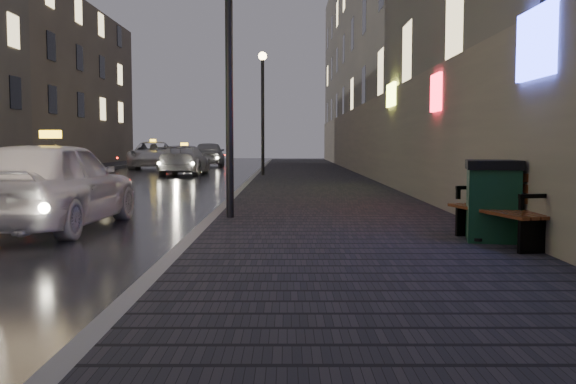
{
  "coord_description": "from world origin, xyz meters",
  "views": [
    {
      "loc": [
        2.91,
        -5.82,
        1.52
      ],
      "look_at": [
        2.92,
        2.97,
        0.85
      ],
      "focal_mm": 40.0,
      "sensor_mm": 36.0,
      "label": 1
    }
  ],
  "objects_px": {
    "lamp_near": "(229,35)",
    "taxi_mid": "(184,160)",
    "lamp_far": "(263,97)",
    "car_left_mid": "(37,166)",
    "trash_bin": "(493,200)",
    "taxi_far": "(153,155)",
    "car_far": "(209,154)",
    "bench": "(508,208)",
    "taxi_near": "(52,184)"
  },
  "relations": [
    {
      "from": "taxi_mid",
      "to": "taxi_far",
      "type": "xyz_separation_m",
      "value": [
        -3.16,
        7.85,
        0.11
      ]
    },
    {
      "from": "lamp_far",
      "to": "car_far",
      "type": "distance_m",
      "value": 15.22
    },
    {
      "from": "lamp_far",
      "to": "car_left_mid",
      "type": "xyz_separation_m",
      "value": [
        -7.85,
        -4.98,
        -2.78
      ]
    },
    {
      "from": "lamp_near",
      "to": "car_far",
      "type": "bearing_deg",
      "value": 97.66
    },
    {
      "from": "lamp_far",
      "to": "taxi_near",
      "type": "distance_m",
      "value": 17.06
    },
    {
      "from": "lamp_far",
      "to": "taxi_near",
      "type": "height_order",
      "value": "lamp_far"
    },
    {
      "from": "lamp_near",
      "to": "taxi_near",
      "type": "bearing_deg",
      "value": -169.6
    },
    {
      "from": "car_far",
      "to": "lamp_far",
      "type": "bearing_deg",
      "value": 102.27
    },
    {
      "from": "lamp_near",
      "to": "taxi_near",
      "type": "height_order",
      "value": "lamp_near"
    },
    {
      "from": "taxi_far",
      "to": "car_far",
      "type": "bearing_deg",
      "value": 39.4
    },
    {
      "from": "lamp_near",
      "to": "bench",
      "type": "relative_size",
      "value": 2.64
    },
    {
      "from": "taxi_near",
      "to": "taxi_mid",
      "type": "distance_m",
      "value": 19.92
    },
    {
      "from": "lamp_far",
      "to": "taxi_mid",
      "type": "distance_m",
      "value": 5.86
    },
    {
      "from": "taxi_near",
      "to": "car_far",
      "type": "xyz_separation_m",
      "value": [
        -1.01,
        30.98,
        0.02
      ]
    },
    {
      "from": "trash_bin",
      "to": "taxi_mid",
      "type": "xyz_separation_m",
      "value": [
        -7.89,
        22.2,
        -0.02
      ]
    },
    {
      "from": "car_left_mid",
      "to": "taxi_near",
      "type": "bearing_deg",
      "value": -68.05
    },
    {
      "from": "car_far",
      "to": "trash_bin",
      "type": "bearing_deg",
      "value": 100.01
    },
    {
      "from": "lamp_near",
      "to": "taxi_mid",
      "type": "relative_size",
      "value": 1.09
    },
    {
      "from": "car_left_mid",
      "to": "taxi_mid",
      "type": "distance_m",
      "value": 9.19
    },
    {
      "from": "trash_bin",
      "to": "car_left_mid",
      "type": "relative_size",
      "value": 0.26
    },
    {
      "from": "lamp_near",
      "to": "lamp_far",
      "type": "relative_size",
      "value": 1.0
    },
    {
      "from": "taxi_near",
      "to": "car_left_mid",
      "type": "height_order",
      "value": "taxi_near"
    },
    {
      "from": "trash_bin",
      "to": "taxi_far",
      "type": "bearing_deg",
      "value": 122.8
    },
    {
      "from": "bench",
      "to": "taxi_near",
      "type": "distance_m",
      "value": 7.6
    },
    {
      "from": "taxi_near",
      "to": "taxi_mid",
      "type": "relative_size",
      "value": 0.97
    },
    {
      "from": "car_left_mid",
      "to": "taxi_far",
      "type": "bearing_deg",
      "value": 86.9
    },
    {
      "from": "bench",
      "to": "car_left_mid",
      "type": "distance_m",
      "value": 18.5
    },
    {
      "from": "taxi_near",
      "to": "car_far",
      "type": "height_order",
      "value": "car_far"
    },
    {
      "from": "trash_bin",
      "to": "taxi_near",
      "type": "distance_m",
      "value": 7.4
    },
    {
      "from": "lamp_far",
      "to": "car_far",
      "type": "height_order",
      "value": "lamp_far"
    },
    {
      "from": "car_left_mid",
      "to": "car_far",
      "type": "bearing_deg",
      "value": 78.6
    },
    {
      "from": "trash_bin",
      "to": "taxi_far",
      "type": "height_order",
      "value": "taxi_far"
    },
    {
      "from": "lamp_near",
      "to": "taxi_far",
      "type": "height_order",
      "value": "lamp_near"
    },
    {
      "from": "lamp_near",
      "to": "taxi_mid",
      "type": "xyz_separation_m",
      "value": [
        -3.94,
        19.33,
        -2.78
      ]
    },
    {
      "from": "taxi_near",
      "to": "taxi_mid",
      "type": "xyz_separation_m",
      "value": [
        -0.86,
        19.9,
        -0.1
      ]
    },
    {
      "from": "taxi_near",
      "to": "car_far",
      "type": "bearing_deg",
      "value": -85.36
    },
    {
      "from": "lamp_far",
      "to": "taxi_far",
      "type": "distance_m",
      "value": 13.51
    },
    {
      "from": "bench",
      "to": "car_far",
      "type": "xyz_separation_m",
      "value": [
        -8.16,
        33.53,
        0.19
      ]
    },
    {
      "from": "taxi_far",
      "to": "taxi_mid",
      "type": "bearing_deg",
      "value": -75.78
    },
    {
      "from": "trash_bin",
      "to": "taxi_far",
      "type": "xyz_separation_m",
      "value": [
        -11.05,
        30.05,
        0.09
      ]
    },
    {
      "from": "trash_bin",
      "to": "car_far",
      "type": "relative_size",
      "value": 0.23
    },
    {
      "from": "taxi_mid",
      "to": "lamp_near",
      "type": "bearing_deg",
      "value": 102.8
    },
    {
      "from": "trash_bin",
      "to": "taxi_mid",
      "type": "relative_size",
      "value": 0.23
    },
    {
      "from": "lamp_near",
      "to": "trash_bin",
      "type": "distance_m",
      "value": 5.61
    },
    {
      "from": "taxi_mid",
      "to": "taxi_near",
      "type": "bearing_deg",
      "value": 93.74
    },
    {
      "from": "lamp_far",
      "to": "car_left_mid",
      "type": "relative_size",
      "value": 1.22
    },
    {
      "from": "bench",
      "to": "car_far",
      "type": "height_order",
      "value": "car_far"
    },
    {
      "from": "lamp_far",
      "to": "trash_bin",
      "type": "bearing_deg",
      "value": -78.18
    },
    {
      "from": "trash_bin",
      "to": "taxi_far",
      "type": "distance_m",
      "value": 32.01
    },
    {
      "from": "lamp_far",
      "to": "taxi_near",
      "type": "relative_size",
      "value": 1.12
    }
  ]
}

